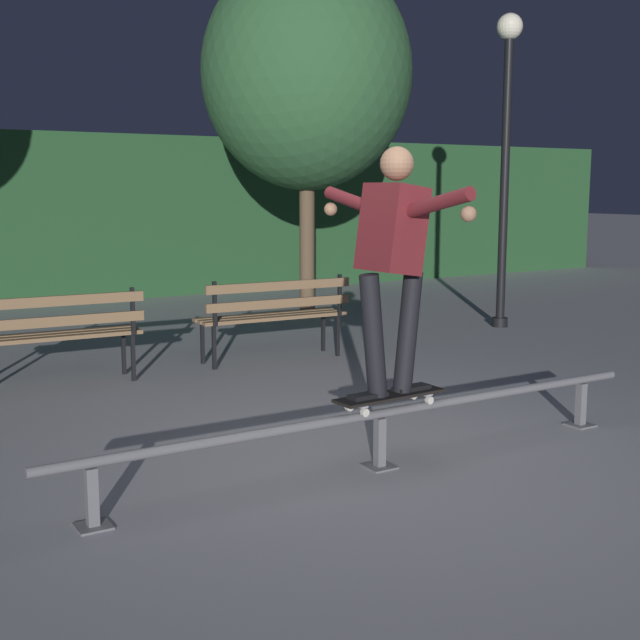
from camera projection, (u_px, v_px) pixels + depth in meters
The scene contains 9 objects.
ground_plane at pixel (372, 464), 5.46m from camera, with size 90.00×90.00×0.00m, color #99999E.
hedge_backdrop at pixel (32, 218), 13.17m from camera, with size 24.00×1.20×2.63m, color #234C28.
grind_rail at pixel (380, 422), 5.34m from camera, with size 4.36×0.18×0.39m.
skateboard at pixel (390, 396), 5.35m from camera, with size 0.79×0.25×0.09m.
skateboarder at pixel (392, 250), 5.21m from camera, with size 0.62×1.41×1.56m.
park_bench_leftmost at pixel (52, 329), 7.46m from camera, with size 1.62×0.48×0.88m.
park_bench_left_center at pixel (275, 310), 8.62m from camera, with size 1.62×0.48×0.88m.
tree_far_right at pixel (307, 74), 11.81m from camera, with size 2.98×2.98×5.02m.
lamp_post_right at pixel (506, 131), 10.48m from camera, with size 0.32×0.32×3.90m.
Camera 1 is at (-3.01, -4.31, 1.78)m, focal length 47.06 mm.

